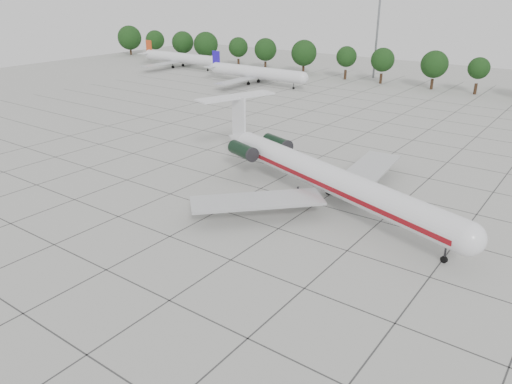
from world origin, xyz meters
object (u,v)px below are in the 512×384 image
bg_airliner_a (179,58)px  bg_airliner_b (256,73)px  floodlight_mast (378,23)px  main_airliner (318,174)px

bg_airliner_a → bg_airliner_b: size_ratio=1.00×
bg_airliner_b → floodlight_mast: (20.38, 26.94, 11.37)m
main_airliner → floodlight_mast: floodlight_mast is taller
bg_airliner_a → main_airliner: bearing=-37.1°
main_airliner → bg_airliner_b: main_airliner is taller
main_airliner → bg_airliner_a: bearing=161.8°
bg_airliner_a → floodlight_mast: size_ratio=1.11×
bg_airliner_b → floodlight_mast: bearing=52.9°
main_airliner → bg_airliner_a: (-85.21, 64.55, -0.48)m
bg_airliner_a → bg_airliner_b: bearing=-13.5°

